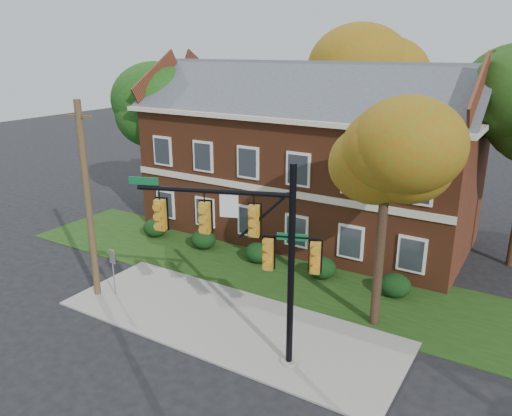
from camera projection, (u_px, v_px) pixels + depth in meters
The scene contains 15 objects.
ground at pixel (213, 335), 19.08m from camera, with size 120.00×120.00×0.00m, color black.
sidewalk at pixel (228, 322), 19.88m from camera, with size 14.00×5.00×0.08m, color gray.
grass_strip at pixel (287, 276), 23.95m from camera, with size 30.00×6.00×0.04m, color #193811.
apartment_building at pixel (307, 149), 28.24m from camera, with size 18.80×8.80×9.74m.
hedge_far_left at pixel (155, 228), 28.82m from camera, with size 1.40×1.26×1.05m, color black.
hedge_left at pixel (203, 239), 27.08m from camera, with size 1.40×1.26×1.05m, color black.
hedge_center at pixel (258, 253), 25.35m from camera, with size 1.40×1.26×1.05m, color black.
hedge_right at pixel (322, 268), 23.61m from camera, with size 1.40×1.26×1.05m, color black.
hedge_far_right at pixel (395, 285), 21.88m from camera, with size 1.40×1.26×1.05m, color black.
tree_near_right at pixel (392, 161), 17.57m from camera, with size 4.50×4.25×8.58m.
tree_left_rear at pixel (161, 110), 31.63m from camera, with size 5.40×5.10×8.88m.
tree_far_rear at pixel (379, 73), 32.75m from camera, with size 6.84×6.46×11.52m.
traffic_signal at pixel (252, 243), 16.17m from camera, with size 6.05×2.40×7.14m.
utility_pole at pixel (88, 202), 20.83m from camera, with size 1.33×0.31×8.54m.
sign_post at pixel (113, 265), 21.57m from camera, with size 0.32×0.07×2.20m.
Camera 1 is at (10.09, -13.35, 10.51)m, focal length 35.00 mm.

